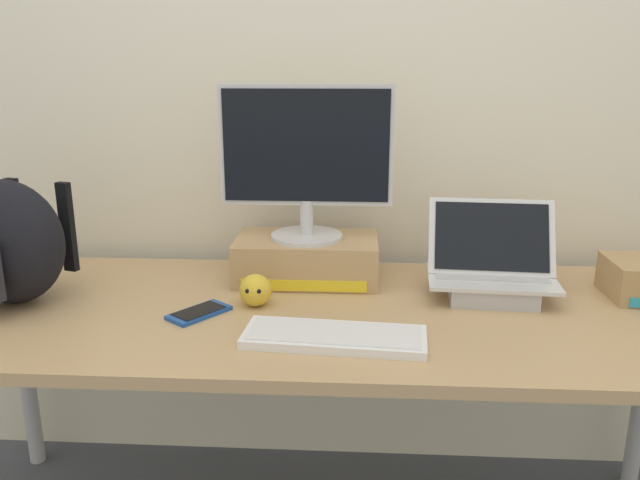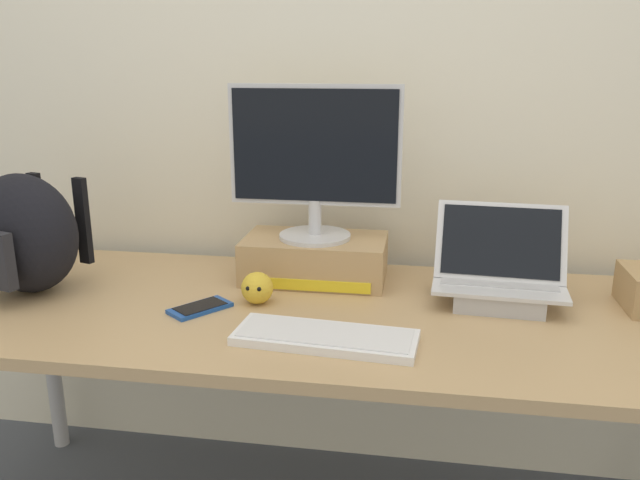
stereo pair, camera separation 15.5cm
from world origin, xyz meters
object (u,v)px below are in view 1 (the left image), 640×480
object	(u,v)px
messenger_backpack	(6,243)
plush_toy	(255,290)
desktop_monitor	(306,160)
toner_box_yellow	(307,259)
open_laptop	(491,277)
external_keyboard	(334,337)
cell_phone	(199,313)

from	to	relation	value
messenger_backpack	plush_toy	distance (m)	0.64
desktop_monitor	toner_box_yellow	bearing A→B (deg)	89.95
open_laptop	external_keyboard	bearing A→B (deg)	-138.60
toner_box_yellow	external_keyboard	size ratio (longest dim) A/B	0.96
toner_box_yellow	cell_phone	distance (m)	0.38
plush_toy	desktop_monitor	bearing A→B (deg)	61.55
external_keyboard	desktop_monitor	bearing A→B (deg)	107.60
desktop_monitor	external_keyboard	xyz separation A→B (m)	(0.09, -0.42, -0.33)
toner_box_yellow	open_laptop	xyz separation A→B (m)	(0.50, -0.10, -0.01)
toner_box_yellow	external_keyboard	distance (m)	0.43
open_laptop	messenger_backpack	world-z (taller)	messenger_backpack
open_laptop	cell_phone	world-z (taller)	open_laptop
cell_phone	plush_toy	size ratio (longest dim) A/B	2.02
toner_box_yellow	messenger_backpack	world-z (taller)	messenger_backpack
plush_toy	messenger_backpack	bearing A→B (deg)	-179.03
toner_box_yellow	open_laptop	size ratio (longest dim) A/B	1.16
desktop_monitor	open_laptop	xyz separation A→B (m)	(0.50, -0.10, -0.29)
desktop_monitor	external_keyboard	world-z (taller)	desktop_monitor
open_laptop	external_keyboard	distance (m)	0.51
open_laptop	messenger_backpack	size ratio (longest dim) A/B	0.94
cell_phone	plush_toy	xyz separation A→B (m)	(0.13, 0.07, 0.04)
external_keyboard	messenger_backpack	size ratio (longest dim) A/B	1.15
messenger_backpack	plush_toy	bearing A→B (deg)	17.20
desktop_monitor	external_keyboard	distance (m)	0.54
toner_box_yellow	desktop_monitor	world-z (taller)	desktop_monitor
messenger_backpack	open_laptop	bearing A→B (deg)	21.69
open_laptop	toner_box_yellow	bearing A→B (deg)	171.87
toner_box_yellow	plush_toy	bearing A→B (deg)	-118.33
messenger_backpack	plush_toy	xyz separation A→B (m)	(0.63, 0.01, -0.12)
messenger_backpack	cell_phone	size ratio (longest dim) A/B	2.18
external_keyboard	plush_toy	world-z (taller)	plush_toy
open_laptop	plush_toy	xyz separation A→B (m)	(-0.61, -0.11, -0.01)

